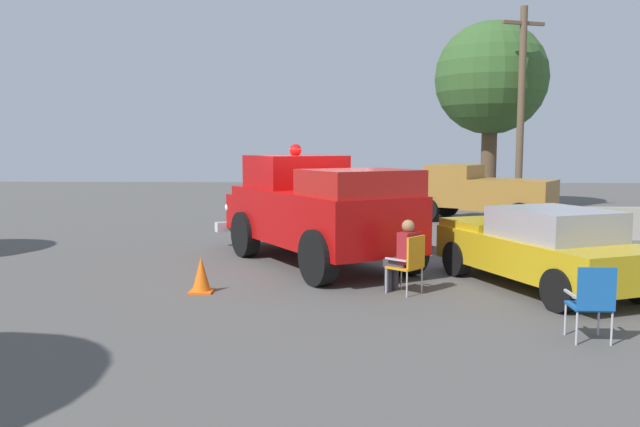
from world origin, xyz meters
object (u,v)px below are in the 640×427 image
at_px(lawn_chair_near_truck, 410,260).
at_px(oak_tree_right, 491,79).
at_px(lawn_chair_by_car, 593,298).
at_px(utility_pole, 521,108).
at_px(spectator_seated, 404,253).
at_px(classic_hot_rod, 540,247).
at_px(parked_pickup, 479,192).
at_px(vintage_fire_truck, 315,209).
at_px(lawn_chair_spare, 247,218).
at_px(traffic_cone, 201,275).

bearing_deg(lawn_chair_near_truck, oak_tree_right, 72.75).
relative_size(lawn_chair_by_car, utility_pole, 0.13).
height_order(lawn_chair_near_truck, spectator_seated, spectator_seated).
xyz_separation_m(classic_hot_rod, parked_pickup, (1.02, 9.94, 0.24)).
distance_m(vintage_fire_truck, oak_tree_right, 14.83).
height_order(lawn_chair_spare, utility_pole, utility_pole).
height_order(classic_hot_rod, lawn_chair_near_truck, classic_hot_rod).
bearing_deg(traffic_cone, vintage_fire_truck, 56.59).
xyz_separation_m(parked_pickup, lawn_chair_near_truck, (-3.41, -10.54, -0.40)).
bearing_deg(vintage_fire_truck, parked_pickup, 56.16).
bearing_deg(classic_hot_rod, parked_pickup, 84.14).
relative_size(parked_pickup, spectator_seated, 3.91).
bearing_deg(spectator_seated, vintage_fire_truck, 121.36).
relative_size(classic_hot_rod, spectator_seated, 3.67).
distance_m(lawn_chair_by_car, spectator_seated, 3.49).
xyz_separation_m(oak_tree_right, utility_pole, (0.55, -2.50, -1.29)).
distance_m(parked_pickup, oak_tree_right, 6.66).
height_order(lawn_chair_spare, traffic_cone, lawn_chair_spare).
distance_m(lawn_chair_near_truck, lawn_chair_spare, 7.23).
bearing_deg(oak_tree_right, lawn_chair_near_truck, -107.25).
bearing_deg(oak_tree_right, traffic_cone, -118.56).
height_order(lawn_chair_by_car, spectator_seated, spectator_seated).
bearing_deg(classic_hot_rod, spectator_seated, -168.46).
xyz_separation_m(classic_hot_rod, lawn_chair_spare, (-6.13, 5.60, -0.16)).
bearing_deg(oak_tree_right, vintage_fire_truck, -117.41).
bearing_deg(spectator_seated, lawn_chair_near_truck, -41.45).
distance_m(lawn_chair_spare, traffic_cone, 6.19).
bearing_deg(utility_pole, lawn_chair_by_car, -101.88).
bearing_deg(parked_pickup, spectator_seated, -108.55).
bearing_deg(vintage_fire_truck, utility_pole, 54.98).
distance_m(oak_tree_right, traffic_cone, 18.31).
distance_m(parked_pickup, spectator_seated, 11.02).
bearing_deg(lawn_chair_spare, oak_tree_right, 47.42).
relative_size(lawn_chair_near_truck, lawn_chair_by_car, 1.00).
bearing_deg(vintage_fire_truck, oak_tree_right, 62.59).
bearing_deg(classic_hot_rod, oak_tree_right, 80.76).
distance_m(lawn_chair_spare, oak_tree_right, 13.46).
bearing_deg(lawn_chair_near_truck, classic_hot_rod, 13.98).
height_order(lawn_chair_near_truck, lawn_chair_by_car, same).
height_order(oak_tree_right, utility_pole, utility_pole).
xyz_separation_m(utility_pole, traffic_cone, (-8.99, -12.99, -3.62)).
distance_m(lawn_chair_by_car, traffic_cone, 6.29).
bearing_deg(vintage_fire_truck, classic_hot_rod, -28.21).
bearing_deg(parked_pickup, traffic_cone, -123.72).
bearing_deg(classic_hot_rod, lawn_chair_near_truck, -166.02).
height_order(parked_pickup, lawn_chair_near_truck, parked_pickup).
xyz_separation_m(lawn_chair_near_truck, lawn_chair_by_car, (2.07, -2.65, 0.00)).
distance_m(lawn_chair_spare, spectator_seated, 7.11).
relative_size(lawn_chair_near_truck, lawn_chair_spare, 1.00).
relative_size(parked_pickup, utility_pole, 0.67).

